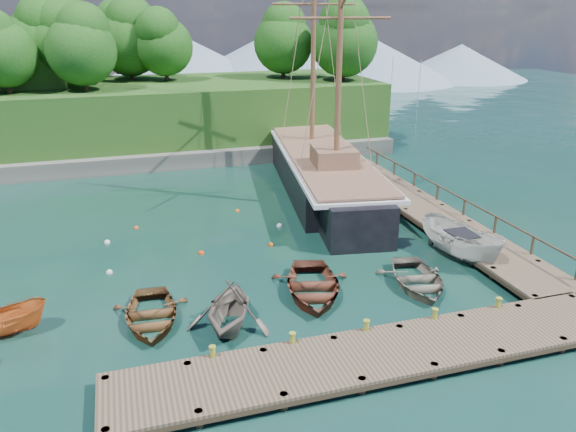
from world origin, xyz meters
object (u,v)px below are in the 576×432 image
object	(u,v)px
rowboat_0	(151,322)
cabin_boat_white	(459,259)
rowboat_1	(230,327)
rowboat_3	(417,286)
motorboat_orange	(1,336)
rowboat_2	(312,294)
schooner	(322,174)

from	to	relation	value
rowboat_0	cabin_boat_white	bearing A→B (deg)	10.38
rowboat_1	rowboat_3	distance (m)	9.23
rowboat_0	cabin_boat_white	size ratio (longest dim) A/B	0.84
rowboat_1	rowboat_3	bearing A→B (deg)	27.48
motorboat_orange	rowboat_2	bearing A→B (deg)	-99.13
rowboat_2	rowboat_3	size ratio (longest dim) A/B	1.12
rowboat_1	motorboat_orange	bearing A→B (deg)	-171.42
cabin_boat_white	schooner	xyz separation A→B (m)	(-2.75, 13.20, 1.19)
rowboat_0	motorboat_orange	size ratio (longest dim) A/B	1.24
rowboat_1	motorboat_orange	distance (m)	9.13
motorboat_orange	rowboat_0	bearing A→B (deg)	-104.41
rowboat_3	rowboat_2	bearing A→B (deg)	-176.81
schooner	rowboat_0	bearing A→B (deg)	-122.55
rowboat_2	schooner	world-z (taller)	schooner
rowboat_1	rowboat_3	xyz separation A→B (m)	(9.19, 0.95, 0.00)
rowboat_3	schooner	xyz separation A→B (m)	(0.91, 15.32, 1.19)
rowboat_1	rowboat_2	world-z (taller)	rowboat_1
rowboat_2	cabin_boat_white	size ratio (longest dim) A/B	0.95
motorboat_orange	rowboat_3	bearing A→B (deg)	-100.86
rowboat_0	rowboat_3	size ratio (longest dim) A/B	0.99
cabin_boat_white	schooner	size ratio (longest dim) A/B	0.19
rowboat_3	motorboat_orange	world-z (taller)	motorboat_orange
rowboat_0	motorboat_orange	xyz separation A→B (m)	(-5.83, 0.72, 0.00)
motorboat_orange	schooner	size ratio (longest dim) A/B	0.13
cabin_boat_white	schooner	distance (m)	13.54
rowboat_2	cabin_boat_white	distance (m)	8.78
rowboat_2	motorboat_orange	xyz separation A→B (m)	(-13.08, 0.40, 0.00)
rowboat_0	schooner	distance (m)	19.94
cabin_boat_white	rowboat_2	bearing A→B (deg)	178.25
motorboat_orange	cabin_boat_white	bearing A→B (deg)	-94.70
rowboat_2	rowboat_1	bearing A→B (deg)	-144.10
rowboat_2	rowboat_3	world-z (taller)	rowboat_2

